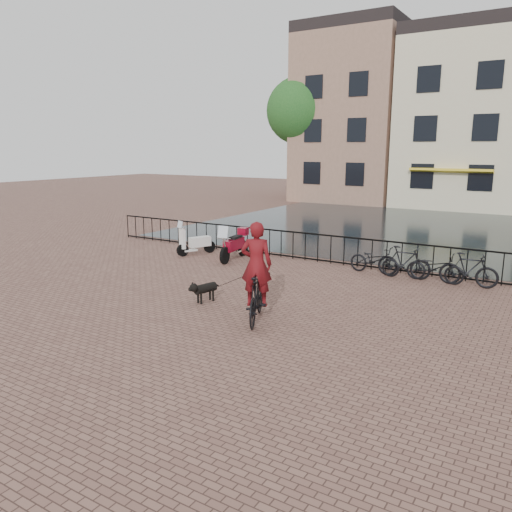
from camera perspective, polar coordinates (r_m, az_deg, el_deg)
The scene contains 14 objects.
ground at distance 11.29m, azimuth -8.16°, elevation -8.74°, with size 100.00×100.00×0.00m, color brown.
canal_water at distance 26.54m, azimuth 16.54°, elevation 3.06°, with size 20.00×20.00×0.00m, color black.
railing at distance 17.78m, azimuth 8.54°, elevation 0.73°, with size 20.00×0.05×1.02m.
canal_house_left at distance 40.71m, azimuth 11.58°, elevation 15.41°, with size 7.50×9.00×12.80m.
canal_house_mid at distance 38.59m, azimuth 23.08°, elevation 14.14°, with size 8.00×9.50×11.80m.
tree_far_left at distance 39.40m, azimuth 5.03°, elevation 16.19°, with size 5.04×5.04×9.27m.
cyclist at distance 11.62m, azimuth 0.04°, elevation -2.52°, with size 1.34×2.10×2.78m.
dog at distance 13.33m, azimuth -5.79°, elevation -4.00°, with size 0.50×0.94×0.60m.
motorcycle at distance 18.17m, azimuth -2.53°, elevation 1.73°, with size 0.74×2.00×1.40m.
scooter at distance 19.21m, azimuth -6.87°, elevation 2.21°, with size 0.97×1.54×1.38m.
parked_bike_0 at distance 16.62m, azimuth 13.40°, elevation -0.47°, with size 0.60×1.72×0.90m, color black.
parked_bike_1 at distance 16.34m, azimuth 16.56°, elevation -0.69°, with size 0.47×1.66×1.00m, color black.
parked_bike_2 at distance 16.14m, azimuth 19.79°, elevation -1.25°, with size 0.60×1.72×0.90m, color black.
parked_bike_3 at distance 15.97m, azimuth 23.13°, elevation -1.47°, with size 0.47×1.66×1.00m, color black.
Camera 1 is at (6.85, -8.02, 4.03)m, focal length 35.00 mm.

